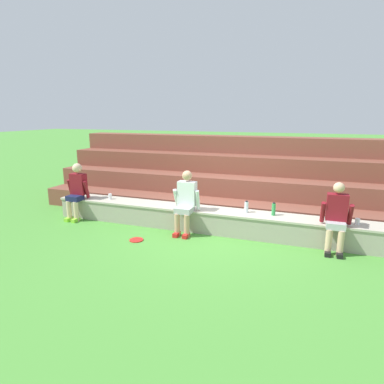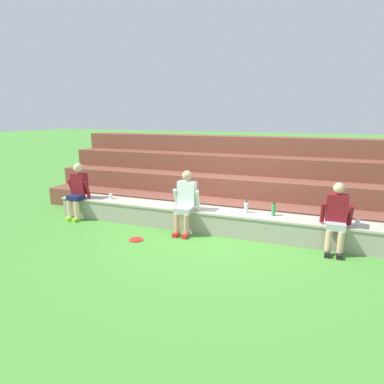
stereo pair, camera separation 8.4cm
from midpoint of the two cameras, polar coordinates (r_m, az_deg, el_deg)
name	(u,v)px [view 1 (the left image)]	position (r m, az deg, el deg)	size (l,w,h in m)	color
ground_plane	(214,236)	(6.78, 3.56, -7.67)	(80.00, 80.00, 0.00)	#4C9338
stone_seating_wall	(218,220)	(6.94, 4.23, -4.94)	(7.73, 0.59, 0.48)	#A8A08E
brick_bleachers	(239,181)	(8.80, 7.98, 1.86)	(9.92, 2.62, 1.85)	brown
person_far_left	(77,189)	(8.16, -19.81, 0.43)	(0.54, 0.54, 1.32)	beige
person_left_of_center	(186,201)	(6.74, -1.47, -1.54)	(0.56, 0.57, 1.32)	tan
person_center	(336,216)	(6.33, 23.60, -3.91)	(0.53, 0.49, 1.28)	#DBAD89
water_bottle_mid_right	(246,207)	(6.76, 9.15, -2.59)	(0.08, 0.08, 0.24)	silver
water_bottle_center_gap	(274,209)	(6.67, 13.74, -2.95)	(0.08, 0.08, 0.26)	green
plastic_cup_right_end	(74,193)	(8.65, -20.20, -0.10)	(0.08, 0.08, 0.12)	red
plastic_cup_left_end	(357,221)	(6.68, 26.65, -4.61)	(0.09, 0.09, 0.11)	white
plastic_cup_middle	(110,196)	(7.98, -14.43, -0.76)	(0.08, 0.08, 0.13)	white
frisbee	(136,240)	(6.63, -10.08, -8.26)	(0.27, 0.27, 0.02)	red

